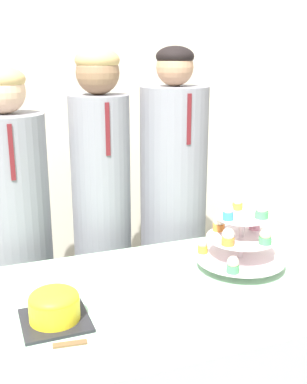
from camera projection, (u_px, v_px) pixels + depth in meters
The scene contains 8 objects.
wall_back at pixel (73, 83), 2.63m from camera, with size 9.00×0.06×2.70m.
table at pixel (159, 382), 1.74m from camera, with size 1.56×0.80×0.73m.
round_cake at pixel (54, 306), 1.44m from camera, with size 0.20×0.20×0.11m.
cake_knife at pixel (90, 342), 1.35m from camera, with size 0.32×0.06×0.01m.
cupcake_stand at pixel (241, 238), 1.79m from camera, with size 0.34×0.34×0.27m.
student_0 at pixel (17, 248), 2.12m from camera, with size 0.31×0.32×1.46m.
student_1 at pixel (102, 224), 2.23m from camera, with size 0.27×0.27×1.53m.
student_2 at pixel (173, 219), 2.36m from camera, with size 0.32×0.32×1.54m.
Camera 1 is at (-0.55, -0.98, 1.51)m, focal length 45.00 mm.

